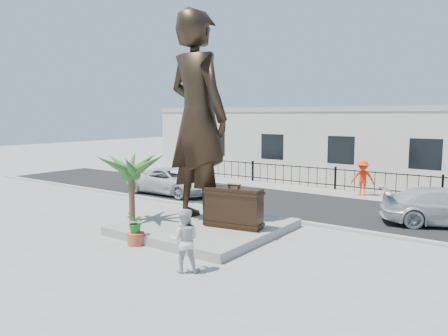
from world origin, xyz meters
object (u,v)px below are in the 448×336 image
object	(u,v)px
statue	(198,117)
suitcase	(234,208)
tourist	(185,240)
car_white	(172,181)

from	to	relation	value
statue	suitcase	distance (m)	3.57
tourist	car_white	world-z (taller)	tourist
tourist	car_white	distance (m)	11.77
suitcase	car_white	xyz separation A→B (m)	(-7.30, 4.76, -0.30)
statue	suitcase	size ratio (longest dim) A/B	3.84
suitcase	tourist	world-z (taller)	tourist
tourist	car_white	bearing A→B (deg)	-79.37
suitcase	car_white	bearing A→B (deg)	137.58
statue	car_white	bearing A→B (deg)	-27.72
car_white	tourist	bearing A→B (deg)	-136.62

